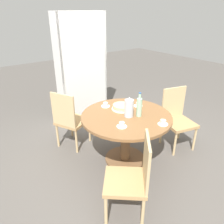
{
  "coord_description": "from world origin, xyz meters",
  "views": [
    {
      "loc": [
        -1.72,
        -1.92,
        1.99
      ],
      "look_at": [
        0.0,
        0.31,
        0.65
      ],
      "focal_mm": 35.0,
      "sensor_mm": 36.0,
      "label": 1
    }
  ],
  "objects_px": {
    "cup_a": "(163,123)",
    "cup_d": "(106,105)",
    "bookshelf": "(82,72)",
    "cup_c": "(122,125)",
    "cake_main": "(122,107)",
    "cup_b": "(138,105)",
    "coffee_pot": "(129,108)",
    "water_bottle": "(139,107)",
    "chair_b": "(177,118)",
    "chair_a": "(132,177)",
    "chair_c": "(70,119)"
  },
  "relations": [
    {
      "from": "cup_a",
      "to": "cup_d",
      "type": "height_order",
      "value": "same"
    },
    {
      "from": "bookshelf",
      "to": "cup_c",
      "type": "distance_m",
      "value": 1.81
    },
    {
      "from": "cake_main",
      "to": "cup_b",
      "type": "bearing_deg",
      "value": -14.52
    },
    {
      "from": "bookshelf",
      "to": "cup_c",
      "type": "height_order",
      "value": "bookshelf"
    },
    {
      "from": "coffee_pot",
      "to": "cup_d",
      "type": "height_order",
      "value": "coffee_pot"
    },
    {
      "from": "coffee_pot",
      "to": "water_bottle",
      "type": "height_order",
      "value": "water_bottle"
    },
    {
      "from": "chair_b",
      "to": "cake_main",
      "type": "relative_size",
      "value": 3.2
    },
    {
      "from": "coffee_pot",
      "to": "water_bottle",
      "type": "distance_m",
      "value": 0.13
    },
    {
      "from": "chair_a",
      "to": "cake_main",
      "type": "distance_m",
      "value": 1.13
    },
    {
      "from": "cup_b",
      "to": "water_bottle",
      "type": "bearing_deg",
      "value": -132.54
    },
    {
      "from": "coffee_pot",
      "to": "water_bottle",
      "type": "xyz_separation_m",
      "value": [
        0.11,
        -0.08,
        0.01
      ]
    },
    {
      "from": "cup_b",
      "to": "cup_d",
      "type": "bearing_deg",
      "value": 143.68
    },
    {
      "from": "cake_main",
      "to": "cup_b",
      "type": "height_order",
      "value": "cake_main"
    },
    {
      "from": "chair_b",
      "to": "cup_b",
      "type": "bearing_deg",
      "value": 167.72
    },
    {
      "from": "chair_c",
      "to": "cup_d",
      "type": "bearing_deg",
      "value": -159.77
    },
    {
      "from": "coffee_pot",
      "to": "cup_c",
      "type": "height_order",
      "value": "coffee_pot"
    },
    {
      "from": "chair_a",
      "to": "water_bottle",
      "type": "height_order",
      "value": "water_bottle"
    },
    {
      "from": "coffee_pot",
      "to": "cup_b",
      "type": "height_order",
      "value": "coffee_pot"
    },
    {
      "from": "cake_main",
      "to": "cup_c",
      "type": "distance_m",
      "value": 0.5
    },
    {
      "from": "chair_c",
      "to": "cup_d",
      "type": "xyz_separation_m",
      "value": [
        0.39,
        -0.39,
        0.26
      ]
    },
    {
      "from": "cake_main",
      "to": "chair_b",
      "type": "bearing_deg",
      "value": -23.9
    },
    {
      "from": "coffee_pot",
      "to": "cup_a",
      "type": "bearing_deg",
      "value": -66.91
    },
    {
      "from": "chair_b",
      "to": "cup_a",
      "type": "distance_m",
      "value": 0.8
    },
    {
      "from": "chair_a",
      "to": "bookshelf",
      "type": "relative_size",
      "value": 0.47
    },
    {
      "from": "cup_a",
      "to": "cup_c",
      "type": "distance_m",
      "value": 0.5
    },
    {
      "from": "chair_b",
      "to": "cake_main",
      "type": "distance_m",
      "value": 0.92
    },
    {
      "from": "cup_d",
      "to": "cup_b",
      "type": "bearing_deg",
      "value": -36.32
    },
    {
      "from": "chair_a",
      "to": "bookshelf",
      "type": "bearing_deg",
      "value": -158.05
    },
    {
      "from": "bookshelf",
      "to": "cup_b",
      "type": "distance_m",
      "value": 1.43
    },
    {
      "from": "water_bottle",
      "to": "cake_main",
      "type": "distance_m",
      "value": 0.32
    },
    {
      "from": "cup_b",
      "to": "chair_b",
      "type": "bearing_deg",
      "value": -27.74
    },
    {
      "from": "coffee_pot",
      "to": "cake_main",
      "type": "bearing_deg",
      "value": 71.84
    },
    {
      "from": "water_bottle",
      "to": "cup_a",
      "type": "xyz_separation_m",
      "value": [
        0.07,
        -0.35,
        -0.11
      ]
    },
    {
      "from": "cup_c",
      "to": "water_bottle",
      "type": "bearing_deg",
      "value": 13.37
    },
    {
      "from": "chair_a",
      "to": "chair_c",
      "type": "bearing_deg",
      "value": -142.54
    },
    {
      "from": "chair_b",
      "to": "coffee_pot",
      "type": "bearing_deg",
      "value": -173.23
    },
    {
      "from": "coffee_pot",
      "to": "cup_c",
      "type": "bearing_deg",
      "value": -147.37
    },
    {
      "from": "chair_b",
      "to": "cup_c",
      "type": "relative_size",
      "value": 7.38
    },
    {
      "from": "cake_main",
      "to": "cup_b",
      "type": "relative_size",
      "value": 2.31
    },
    {
      "from": "chair_a",
      "to": "chair_b",
      "type": "height_order",
      "value": "same"
    },
    {
      "from": "cup_a",
      "to": "cup_d",
      "type": "distance_m",
      "value": 0.89
    },
    {
      "from": "cake_main",
      "to": "bookshelf",
      "type": "bearing_deg",
      "value": 82.86
    },
    {
      "from": "cup_b",
      "to": "chair_c",
      "type": "bearing_deg",
      "value": 139.09
    },
    {
      "from": "chair_b",
      "to": "chair_c",
      "type": "bearing_deg",
      "value": 159.57
    },
    {
      "from": "water_bottle",
      "to": "cup_b",
      "type": "xyz_separation_m",
      "value": [
        0.21,
        0.23,
        -0.11
      ]
    },
    {
      "from": "chair_a",
      "to": "cup_c",
      "type": "relative_size",
      "value": 7.38
    },
    {
      "from": "cup_b",
      "to": "cup_c",
      "type": "distance_m",
      "value": 0.66
    },
    {
      "from": "chair_a",
      "to": "chair_b",
      "type": "distance_m",
      "value": 1.52
    },
    {
      "from": "coffee_pot",
      "to": "water_bottle",
      "type": "relative_size",
      "value": 0.82
    },
    {
      "from": "cup_b",
      "to": "cup_c",
      "type": "bearing_deg",
      "value": -150.95
    }
  ]
}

